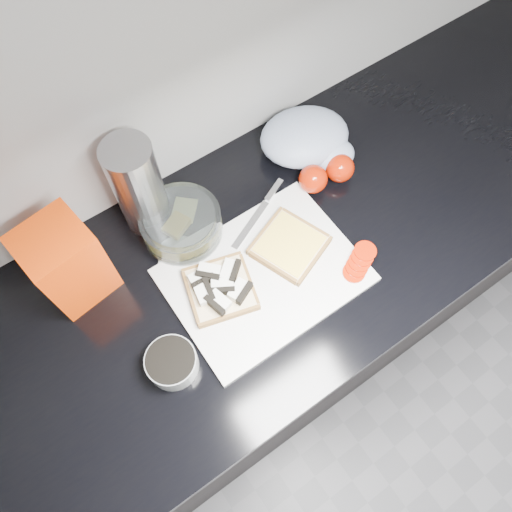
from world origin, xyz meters
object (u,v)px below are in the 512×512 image
Objects in this scene: bread_bag at (67,263)px; steel_canister at (139,187)px; cutting_board at (264,275)px; glass_bowl at (182,225)px.

steel_canister is at bearing 9.15° from bread_bag.
cutting_board is 1.97× the size of bread_bag.
glass_bowl is 0.12m from steel_canister.
steel_canister is (-0.04, 0.08, 0.09)m from glass_bowl.
glass_bowl is 0.25m from bread_bag.
cutting_board is 0.21m from glass_bowl.
steel_canister is (0.20, 0.06, 0.02)m from bread_bag.
cutting_board is 0.40m from bread_bag.
bread_bag is (-0.33, 0.21, 0.10)m from cutting_board.
cutting_board is at bearing -40.47° from bread_bag.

